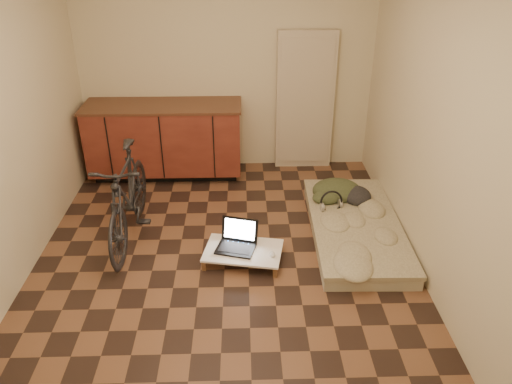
{
  "coord_description": "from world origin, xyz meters",
  "views": [
    {
      "loc": [
        0.18,
        -3.9,
        2.79
      ],
      "look_at": [
        0.3,
        0.2,
        0.55
      ],
      "focal_mm": 35.0,
      "sensor_mm": 36.0,
      "label": 1
    }
  ],
  "objects_px": {
    "laptop": "(237,242)",
    "futon": "(355,227)",
    "bicycle": "(127,192)",
    "lap_desk": "(243,251)"
  },
  "relations": [
    {
      "from": "laptop",
      "to": "futon",
      "type": "bearing_deg",
      "value": 32.37
    },
    {
      "from": "laptop",
      "to": "bicycle",
      "type": "bearing_deg",
      "value": 176.62
    },
    {
      "from": "bicycle",
      "to": "laptop",
      "type": "xyz_separation_m",
      "value": [
        1.05,
        -0.36,
        -0.35
      ]
    },
    {
      "from": "bicycle",
      "to": "laptop",
      "type": "bearing_deg",
      "value": -18.2
    },
    {
      "from": "futon",
      "to": "lap_desk",
      "type": "height_order",
      "value": "futon"
    },
    {
      "from": "futon",
      "to": "lap_desk",
      "type": "bearing_deg",
      "value": -158.76
    },
    {
      "from": "bicycle",
      "to": "laptop",
      "type": "distance_m",
      "value": 1.16
    },
    {
      "from": "futon",
      "to": "lap_desk",
      "type": "relative_size",
      "value": 2.36
    },
    {
      "from": "bicycle",
      "to": "lap_desk",
      "type": "distance_m",
      "value": 1.25
    },
    {
      "from": "bicycle",
      "to": "lap_desk",
      "type": "relative_size",
      "value": 2.05
    }
  ]
}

